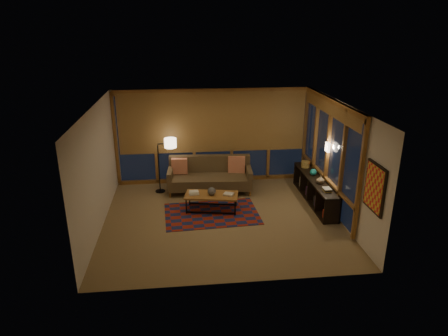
{
  "coord_description": "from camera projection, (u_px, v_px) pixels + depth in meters",
  "views": [
    {
      "loc": [
        -0.86,
        -8.44,
        4.38
      ],
      "look_at": [
        0.07,
        0.17,
        1.22
      ],
      "focal_mm": 32.0,
      "sensor_mm": 36.0,
      "label": 1
    }
  ],
  "objects": [
    {
      "name": "basket",
      "position": [
        305.0,
        164.0,
        10.94
      ],
      "size": [
        0.24,
        0.24,
        0.17
      ],
      "primitive_type": "cylinder",
      "rotation": [
        0.0,
        0.0,
        -0.04
      ],
      "color": "#AF8B41",
      "rests_on": "bookshelf"
    },
    {
      "name": "vase",
      "position": [
        320.0,
        180.0,
        9.83
      ],
      "size": [
        0.2,
        0.2,
        0.2
      ],
      "primitive_type": "imported",
      "rotation": [
        0.0,
        0.0,
        0.04
      ],
      "color": "tan",
      "rests_on": "bookshelf"
    },
    {
      "name": "pillow_left",
      "position": [
        180.0,
        167.0,
        10.89
      ],
      "size": [
        0.44,
        0.18,
        0.43
      ],
      "primitive_type": null,
      "rotation": [
        0.0,
        0.0,
        -0.1
      ],
      "color": "red",
      "rests_on": "sofa"
    },
    {
      "name": "ceiling",
      "position": [
        222.0,
        106.0,
        8.55
      ],
      "size": [
        5.5,
        5.0,
        0.01
      ],
      "primitive_type": "cube",
      "color": "silver",
      "rests_on": "walls"
    },
    {
      "name": "book_stack_b",
      "position": [
        229.0,
        194.0,
        9.72
      ],
      "size": [
        0.31,
        0.29,
        0.05
      ],
      "primitive_type": null,
      "rotation": [
        0.0,
        0.0,
        -0.44
      ],
      "color": "beige",
      "rests_on": "coffee_table"
    },
    {
      "name": "ceramic_pot",
      "position": [
        212.0,
        191.0,
        9.68
      ],
      "size": [
        0.2,
        0.2,
        0.2
      ],
      "primitive_type": "sphere",
      "rotation": [
        0.0,
        0.0,
        -0.01
      ],
      "color": "black",
      "rests_on": "coffee_table"
    },
    {
      "name": "walls",
      "position": [
        222.0,
        165.0,
        9.01
      ],
      "size": [
        5.51,
        5.01,
        2.7
      ],
      "color": "beige",
      "rests_on": "floor"
    },
    {
      "name": "sofa",
      "position": [
        210.0,
        176.0,
        10.85
      ],
      "size": [
        2.3,
        1.05,
        0.92
      ],
      "primitive_type": null,
      "rotation": [
        0.0,
        0.0,
        -0.06
      ],
      "color": "brown",
      "rests_on": "floor"
    },
    {
      "name": "window_wall_back",
      "position": [
        213.0,
        136.0,
        11.28
      ],
      "size": [
        5.3,
        0.16,
        2.6
      ],
      "primitive_type": null,
      "color": "brown",
      "rests_on": "walls"
    },
    {
      "name": "wall_sconce",
      "position": [
        328.0,
        147.0,
        9.63
      ],
      "size": [
        0.12,
        0.18,
        0.22
      ],
      "primitive_type": null,
      "color": "#FFE1BA",
      "rests_on": "walls"
    },
    {
      "name": "coffee_table",
      "position": [
        212.0,
        202.0,
        9.82
      ],
      "size": [
        1.37,
        0.82,
        0.43
      ],
      "primitive_type": null,
      "rotation": [
        0.0,
        0.0,
        -0.18
      ],
      "color": "brown",
      "rests_on": "floor"
    },
    {
      "name": "floor",
      "position": [
        222.0,
        219.0,
        9.47
      ],
      "size": [
        5.5,
        5.0,
        0.01
      ],
      "primitive_type": "cube",
      "color": "#9C7C4A",
      "rests_on": "ground"
    },
    {
      "name": "floor_lamp",
      "position": [
        159.0,
        166.0,
        10.74
      ],
      "size": [
        0.56,
        0.43,
        1.49
      ],
      "primitive_type": null,
      "rotation": [
        0.0,
        0.0,
        0.24
      ],
      "color": "black",
      "rests_on": "floor"
    },
    {
      "name": "teal_bowl",
      "position": [
        313.0,
        172.0,
        10.35
      ],
      "size": [
        0.22,
        0.22,
        0.18
      ],
      "primitive_type": "sphere",
      "rotation": [
        0.0,
        0.0,
        -0.35
      ],
      "color": "teal",
      "rests_on": "bookshelf"
    },
    {
      "name": "wall_art",
      "position": [
        374.0,
        188.0,
        7.52
      ],
      "size": [
        0.06,
        0.74,
        0.94
      ],
      "primitive_type": null,
      "color": "red",
      "rests_on": "walls"
    },
    {
      "name": "shelf_book_stack",
      "position": [
        327.0,
        190.0,
        9.41
      ],
      "size": [
        0.21,
        0.26,
        0.06
      ],
      "primitive_type": null,
      "rotation": [
        0.0,
        0.0,
        0.29
      ],
      "color": "beige",
      "rests_on": "bookshelf"
    },
    {
      "name": "window_wall_right",
      "position": [
        327.0,
        153.0,
        9.84
      ],
      "size": [
        0.16,
        3.7,
        2.6
      ],
      "primitive_type": null,
      "color": "brown",
      "rests_on": "walls"
    },
    {
      "name": "book_stack_a",
      "position": [
        194.0,
        193.0,
        9.76
      ],
      "size": [
        0.25,
        0.21,
        0.07
      ],
      "primitive_type": null,
      "rotation": [
        0.0,
        0.0,
        0.08
      ],
      "color": "beige",
      "rests_on": "coffee_table"
    },
    {
      "name": "pillow_right",
      "position": [
        237.0,
        164.0,
        11.02
      ],
      "size": [
        0.49,
        0.23,
        0.47
      ],
      "primitive_type": null,
      "rotation": [
        0.0,
        0.0,
        -0.17
      ],
      "color": "red",
      "rests_on": "sofa"
    },
    {
      "name": "area_rug",
      "position": [
        212.0,
        214.0,
        9.7
      ],
      "size": [
        2.33,
        1.62,
        0.01
      ],
      "primitive_type": "cube",
      "rotation": [
        0.0,
        0.0,
        0.06
      ],
      "color": "maroon",
      "rests_on": "floor"
    },
    {
      "name": "bookshelf",
      "position": [
        315.0,
        190.0,
        10.29
      ],
      "size": [
        0.4,
        2.56,
        0.64
      ],
      "primitive_type": null,
      "color": "black",
      "rests_on": "floor"
    }
  ]
}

